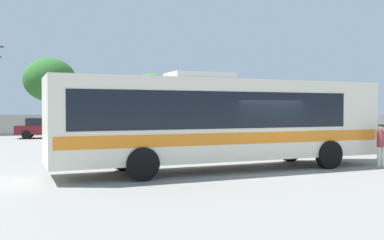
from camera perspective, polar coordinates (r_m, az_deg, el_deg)
The scene contains 8 objects.
ground_plane at distance 25.24m, azimuth -0.42°, elevation -3.57°, with size 300.00×300.00×0.00m, color gray.
perimeter_wall at distance 39.54m, azimuth -6.17°, elevation -0.50°, with size 80.00×0.30×1.74m, color #B2AD9E.
coach_bus_cream_orange at distance 15.58m, azimuth 3.61°, elevation 0.17°, with size 12.49×3.94×3.48m.
attendant_by_bus_door at distance 17.77m, azimuth 23.73°, elevation -2.80°, with size 0.46×0.46×1.63m.
parked_car_second_maroon at distance 34.62m, azimuth -18.70°, elevation -0.94°, with size 4.58×2.20×1.54m.
parked_car_third_red at distance 34.78m, azimuth -7.87°, elevation -0.89°, with size 4.27×2.11×1.52m.
roadside_tree_midleft at distance 44.91m, azimuth -18.29°, elevation 5.06°, with size 5.06×5.06×7.26m.
roadside_tree_midright at distance 45.58m, azimuth -5.37°, elevation 3.60°, with size 4.75×4.75×5.95m.
Camera 1 is at (-6.78, -14.22, 2.20)m, focal length 40.34 mm.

